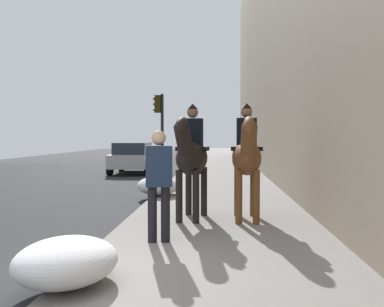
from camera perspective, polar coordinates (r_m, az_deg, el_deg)
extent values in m
cube|color=gray|center=(5.50, 3.48, -15.66)|extent=(120.00, 3.68, 0.12)
ellipsoid|color=black|center=(9.29, 0.01, -0.55)|extent=(1.56, 0.76, 0.66)
cylinder|color=black|center=(8.88, 0.47, -5.17)|extent=(0.13, 0.13, 0.99)
cylinder|color=black|center=(8.94, -1.55, -5.11)|extent=(0.13, 0.13, 0.99)
cylinder|color=black|center=(9.76, 1.44, -4.51)|extent=(0.13, 0.13, 0.99)
cylinder|color=black|center=(9.82, -0.41, -4.47)|extent=(0.13, 0.13, 0.99)
cylinder|color=black|center=(8.53, -0.98, 1.56)|extent=(0.66, 0.36, 0.68)
ellipsoid|color=black|center=(8.32, -1.28, 3.26)|extent=(0.65, 0.30, 0.49)
cylinder|color=black|center=(10.00, 0.79, -0.93)|extent=(0.29, 0.14, 0.55)
cube|color=black|center=(9.33, 0.07, 0.58)|extent=(0.52, 0.65, 0.08)
cube|color=black|center=(9.33, 0.07, 2.51)|extent=(0.33, 0.41, 0.55)
sphere|color=#8C664C|center=(9.34, 0.07, 4.94)|extent=(0.22, 0.22, 0.22)
cone|color=black|center=(9.35, 0.07, 5.67)|extent=(0.22, 0.22, 0.10)
ellipsoid|color=brown|center=(9.24, 6.53, -0.55)|extent=(1.50, 0.57, 0.66)
cylinder|color=brown|center=(8.86, 7.69, -5.18)|extent=(0.13, 0.13, 1.00)
cylinder|color=brown|center=(8.85, 5.61, -5.19)|extent=(0.13, 0.13, 1.00)
cylinder|color=brown|center=(9.76, 7.32, -4.52)|extent=(0.13, 0.13, 1.00)
cylinder|color=brown|center=(9.74, 5.44, -4.52)|extent=(0.13, 0.13, 1.00)
cylinder|color=brown|center=(8.46, 6.79, 1.57)|extent=(0.63, 0.28, 0.68)
ellipsoid|color=brown|center=(8.26, 6.88, 3.28)|extent=(0.63, 0.22, 0.49)
cylinder|color=black|center=(9.96, 6.33, -0.93)|extent=(0.28, 0.10, 0.55)
cube|color=black|center=(9.29, 6.52, 0.58)|extent=(0.44, 0.60, 0.08)
cube|color=black|center=(9.28, 6.53, 2.53)|extent=(0.28, 0.38, 0.55)
sphere|color=#8C664C|center=(9.30, 6.54, 4.96)|extent=(0.22, 0.22, 0.22)
cone|color=black|center=(9.30, 6.54, 5.70)|extent=(0.20, 0.20, 0.10)
cylinder|color=black|center=(7.34, -4.76, -7.26)|extent=(0.14, 0.14, 0.85)
cylinder|color=black|center=(7.35, -3.19, -7.25)|extent=(0.14, 0.14, 0.85)
cube|color=#1E2D47|center=(7.26, -3.99, -1.53)|extent=(0.32, 0.44, 0.62)
sphere|color=#D8AD8C|center=(7.25, -4.00, 1.87)|extent=(0.22, 0.22, 0.22)
cube|color=#B7BABF|center=(22.48, -6.99, -0.78)|extent=(4.26, 1.70, 0.60)
cube|color=#262D38|center=(22.21, -7.10, 0.63)|extent=(2.33, 1.48, 0.52)
cylinder|color=black|center=(23.95, -8.41, -1.33)|extent=(0.64, 0.22, 0.64)
cylinder|color=black|center=(23.68, -4.45, -1.36)|extent=(0.64, 0.22, 0.64)
cylinder|color=black|center=(21.37, -9.79, -1.75)|extent=(0.64, 0.22, 0.64)
cylinder|color=black|center=(21.07, -5.36, -1.78)|extent=(0.64, 0.22, 0.64)
cylinder|color=black|center=(19.22, -3.58, 2.01)|extent=(0.12, 0.12, 3.43)
cube|color=#2D280C|center=(19.29, -4.12, 5.92)|extent=(0.20, 0.24, 0.70)
sphere|color=red|center=(19.32, -4.51, 6.56)|extent=(0.14, 0.14, 0.14)
sphere|color=orange|center=(19.31, -4.50, 5.91)|extent=(0.14, 0.14, 0.14)
sphere|color=green|center=(19.29, -4.50, 5.26)|extent=(0.14, 0.14, 0.14)
ellipsoid|color=white|center=(5.52, -14.79, -12.33)|extent=(1.44, 1.11, 0.50)
ellipsoid|color=white|center=(13.18, -4.01, -3.82)|extent=(1.51, 1.16, 0.52)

